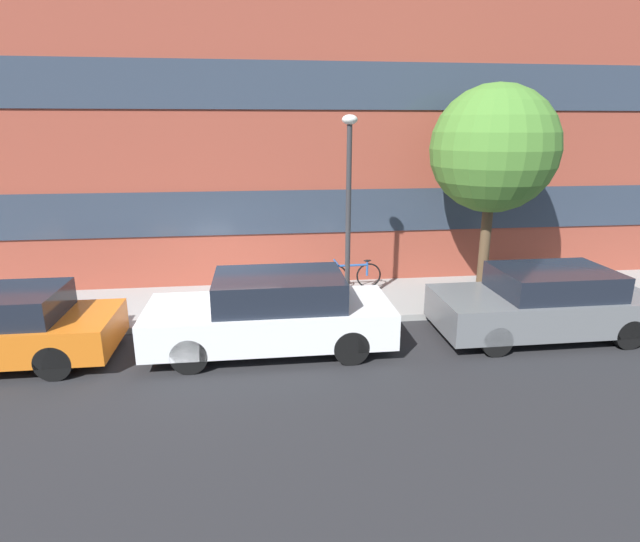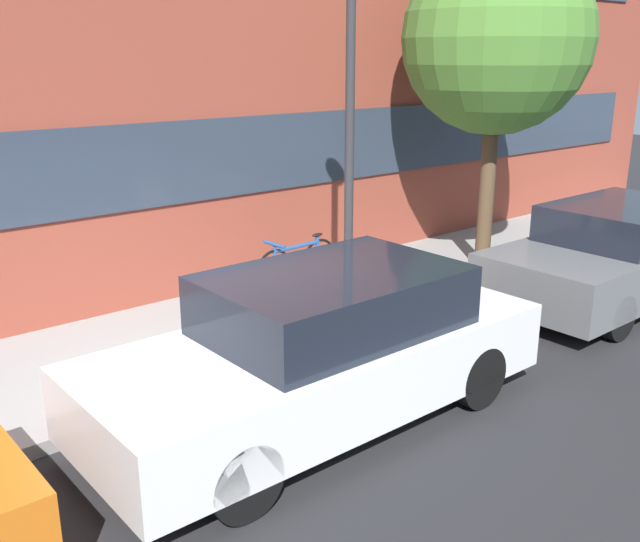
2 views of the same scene
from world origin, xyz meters
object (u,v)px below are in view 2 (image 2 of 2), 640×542
object	(u,v)px
street_tree	(497,39)
lamp_post	(350,111)
parked_car_white	(323,349)
parked_car_grey	(616,254)
bicycle	(297,262)

from	to	relation	value
street_tree	lamp_post	xyz separation A→B (m)	(-3.34, -0.48, -0.84)
street_tree	parked_car_white	bearing A→B (deg)	-158.37
parked_car_white	parked_car_grey	distance (m)	5.46
parked_car_grey	street_tree	size ratio (longest dim) A/B	0.88
parked_car_grey	lamp_post	bearing A→B (deg)	-22.00
street_tree	lamp_post	bearing A→B (deg)	-171.86
lamp_post	bicycle	bearing A→B (deg)	75.66
bicycle	street_tree	distance (m)	4.41
parked_car_white	parked_car_grey	xyz separation A→B (m)	(5.46, 0.00, -0.04)
parked_car_grey	bicycle	size ratio (longest dim) A/B	2.83
street_tree	lamp_post	distance (m)	3.48
bicycle	lamp_post	distance (m)	2.75
parked_car_grey	lamp_post	size ratio (longest dim) A/B	1.02
parked_car_grey	bicycle	distance (m)	4.55
parked_car_white	street_tree	world-z (taller)	street_tree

